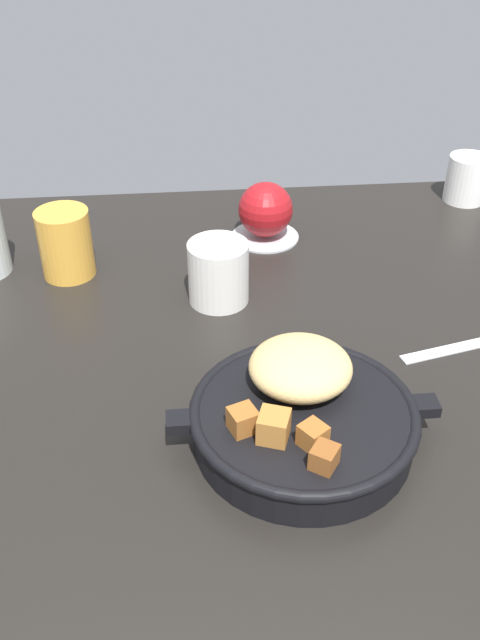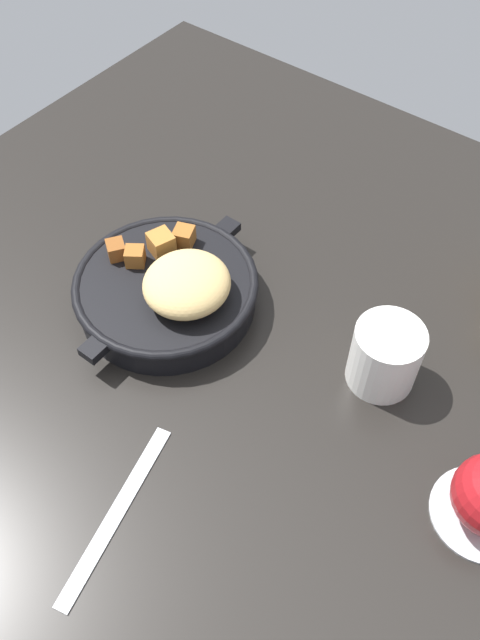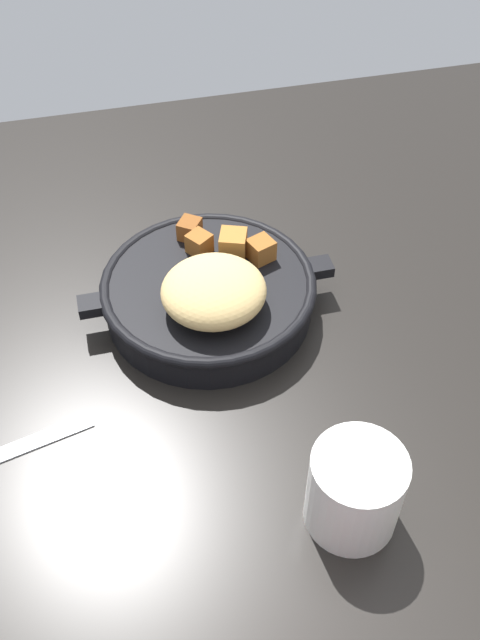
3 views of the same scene
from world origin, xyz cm
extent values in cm
cube|color=black|center=(0.00, 0.00, -1.20)|extent=(96.47, 103.26, 2.40)
cylinder|color=black|center=(5.32, -8.43, 2.07)|extent=(21.77, 21.77, 4.15)
torus|color=black|center=(5.32, -8.43, 3.82)|extent=(22.53, 22.53, 1.20)
cube|color=black|center=(17.41, -8.43, 3.53)|extent=(2.64, 2.40, 1.20)
cube|color=black|center=(-6.78, -8.43, 3.53)|extent=(2.64, 2.40, 1.20)
ellipsoid|color=tan|center=(5.46, -4.73, 6.38)|extent=(10.39, 10.08, 4.47)
cube|color=#935623|center=(-0.88, -10.67, 5.33)|extent=(3.14, 3.09, 2.37)
cube|color=#935623|center=(5.24, -13.25, 5.28)|extent=(3.10, 3.12, 2.26)
cube|color=#A86B2D|center=(1.82, -11.99, 5.53)|extent=(3.55, 3.58, 2.76)
cube|color=brown|center=(5.78, -15.89, 5.22)|extent=(3.09, 3.14, 2.14)
cylinder|color=#B7BABF|center=(6.85, 34.17, 0.30)|extent=(10.12, 10.12, 0.60)
sphere|color=maroon|center=(6.85, 34.17, 4.63)|extent=(8.06, 8.06, 8.06)
cube|color=silver|center=(28.81, 5.39, 0.18)|extent=(20.00, 6.24, 0.36)
cylinder|color=white|center=(41.11, 44.00, 3.75)|extent=(6.68, 6.68, 7.50)
cylinder|color=silver|center=(-1.21, 17.94, 4.07)|extent=(7.75, 7.75, 8.15)
cylinder|color=gold|center=(-21.21, 26.44, 4.68)|extent=(7.15, 7.15, 9.35)
camera|label=1|loc=(-5.62, -58.06, 50.15)|focal=39.21mm
camera|label=2|loc=(40.95, 30.17, 63.49)|focal=36.88mm
camera|label=3|loc=(14.66, 44.38, 55.75)|focal=40.43mm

